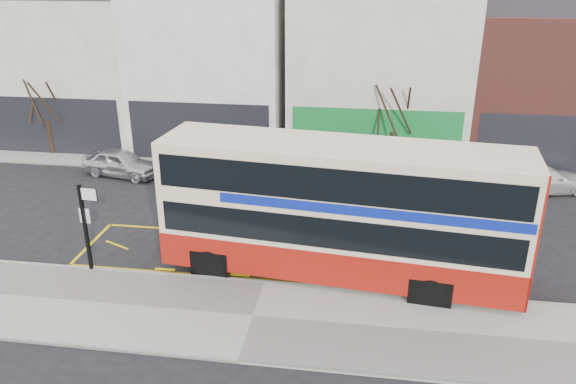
% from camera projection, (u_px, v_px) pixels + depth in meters
% --- Properties ---
extents(ground, '(120.00, 120.00, 0.00)m').
position_uv_depth(ground, '(267.00, 279.00, 18.77)').
color(ground, black).
rests_on(ground, ground).
extents(pavement, '(40.00, 4.00, 0.15)m').
position_uv_depth(pavement, '(253.00, 317.00, 16.64)').
color(pavement, '#97958F').
rests_on(pavement, ground).
extents(kerb, '(40.00, 0.15, 0.15)m').
position_uv_depth(kerb, '(265.00, 283.00, 18.40)').
color(kerb, gray).
rests_on(kerb, ground).
extents(far_pavement, '(50.00, 3.00, 0.15)m').
position_uv_depth(far_pavement, '(305.00, 166.00, 28.80)').
color(far_pavement, '#97958F').
rests_on(far_pavement, ground).
extents(road_markings, '(14.00, 3.40, 0.01)m').
position_uv_depth(road_markings, '(275.00, 256.00, 20.23)').
color(road_markings, '#E6B70C').
rests_on(road_markings, ground).
extents(terrace_far_left, '(8.00, 8.01, 10.80)m').
position_uv_depth(terrace_far_left, '(82.00, 54.00, 32.40)').
color(terrace_far_left, silver).
rests_on(terrace_far_left, ground).
extents(terrace_left, '(8.00, 8.01, 11.80)m').
position_uv_depth(terrace_left, '(216.00, 49.00, 31.16)').
color(terrace_left, white).
rests_on(terrace_left, ground).
extents(terrace_green_shop, '(9.00, 8.01, 11.30)m').
position_uv_depth(terrace_green_shop, '(379.00, 57.00, 30.07)').
color(terrace_green_shop, silver).
rests_on(terrace_green_shop, ground).
extents(terrace_right, '(9.00, 8.01, 10.30)m').
position_uv_depth(terrace_right, '(554.00, 71.00, 29.07)').
color(terrace_right, brown).
rests_on(terrace_right, ground).
extents(double_decker_bus, '(11.82, 3.92, 4.63)m').
position_uv_depth(double_decker_bus, '(341.00, 210.00, 18.07)').
color(double_decker_bus, beige).
rests_on(double_decker_bus, ground).
extents(bus_stop_post, '(0.76, 0.14, 3.08)m').
position_uv_depth(bus_stop_post, '(86.00, 220.00, 18.42)').
color(bus_stop_post, black).
rests_on(bus_stop_post, pavement).
extents(car_silver, '(4.11, 2.33, 1.32)m').
position_uv_depth(car_silver, '(121.00, 163.00, 27.54)').
color(car_silver, '#B9B9BE').
rests_on(car_silver, ground).
extents(car_grey, '(4.49, 2.15, 1.42)m').
position_uv_depth(car_grey, '(283.00, 166.00, 26.94)').
color(car_grey, '#45494D').
rests_on(car_grey, ground).
extents(car_white, '(4.54, 2.68, 1.24)m').
position_uv_depth(car_white, '(543.00, 179.00, 25.66)').
color(car_white, silver).
rests_on(car_white, ground).
extents(street_tree_left, '(2.48, 2.48, 5.35)m').
position_uv_depth(street_tree_left, '(43.00, 89.00, 29.26)').
color(street_tree_left, black).
rests_on(street_tree_left, ground).
extents(street_tree_right, '(2.63, 2.63, 5.68)m').
position_uv_depth(street_tree_right, '(394.00, 96.00, 26.83)').
color(street_tree_right, black).
rests_on(street_tree_right, ground).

